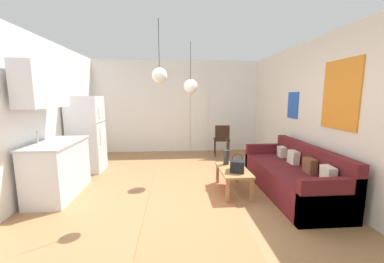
% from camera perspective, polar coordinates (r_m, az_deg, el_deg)
% --- Properties ---
extents(ground_plane, '(5.30, 7.61, 0.10)m').
position_cam_1_polar(ground_plane, '(3.66, -2.48, -18.52)').
color(ground_plane, '#996D44').
extents(wall_back, '(4.90, 0.13, 2.62)m').
position_cam_1_polar(wall_back, '(6.81, -3.51, 6.05)').
color(wall_back, white).
rests_on(wall_back, ground_plane).
extents(wall_right, '(0.12, 7.21, 2.62)m').
position_cam_1_polar(wall_right, '(4.12, 33.04, 3.03)').
color(wall_right, silver).
rests_on(wall_right, ground_plane).
extents(wall_left, '(0.12, 7.21, 2.62)m').
position_cam_1_polar(wall_left, '(3.99, -39.63, 2.25)').
color(wall_left, white).
rests_on(wall_left, ground_plane).
extents(area_rug, '(1.31, 3.71, 0.01)m').
position_cam_1_polar(area_rug, '(3.85, -0.54, -16.11)').
color(area_rug, '#B26B42').
rests_on(area_rug, ground_plane).
extents(couch, '(0.84, 2.15, 0.80)m').
position_cam_1_polar(couch, '(4.33, 23.76, -10.22)').
color(couch, '#5B191E').
rests_on(couch, ground_plane).
extents(coffee_table, '(0.46, 0.89, 0.41)m').
position_cam_1_polar(coffee_table, '(4.04, 10.11, -9.79)').
color(coffee_table, '#A87542').
rests_on(coffee_table, ground_plane).
extents(bamboo_vase, '(0.10, 0.10, 0.48)m').
position_cam_1_polar(bamboo_vase, '(4.22, 8.39, -6.27)').
color(bamboo_vase, '#2D2D33').
rests_on(bamboo_vase, coffee_table).
extents(handbag, '(0.29, 0.34, 0.30)m').
position_cam_1_polar(handbag, '(3.89, 11.07, -8.16)').
color(handbag, black).
rests_on(handbag, coffee_table).
extents(refrigerator, '(0.67, 0.63, 1.62)m').
position_cam_1_polar(refrigerator, '(5.48, -24.51, -0.57)').
color(refrigerator, white).
rests_on(refrigerator, ground_plane).
extents(kitchen_counter, '(0.60, 1.22, 2.12)m').
position_cam_1_polar(kitchen_counter, '(4.34, -30.76, -3.23)').
color(kitchen_counter, silver).
rests_on(kitchen_counter, ground_plane).
extents(accent_chair, '(0.47, 0.45, 0.86)m').
position_cam_1_polar(accent_chair, '(6.30, 7.35, -1.68)').
color(accent_chair, black).
rests_on(accent_chair, ground_plane).
extents(pendant_lamp_near, '(0.21, 0.21, 0.83)m').
position_cam_1_polar(pendant_lamp_near, '(3.23, -8.01, 13.50)').
color(pendant_lamp_near, black).
extents(pendant_lamp_far, '(0.27, 0.27, 0.95)m').
position_cam_1_polar(pendant_lamp_far, '(4.51, -0.34, 11.06)').
color(pendant_lamp_far, black).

